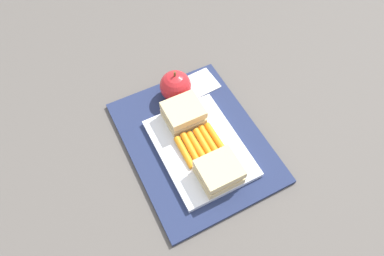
% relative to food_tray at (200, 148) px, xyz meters
% --- Properties ---
extents(ground_plane, '(2.40, 2.40, 0.00)m').
position_rel_food_tray_xyz_m(ground_plane, '(0.03, 0.00, -0.02)').
color(ground_plane, '#56514C').
extents(lunchbag_mat, '(0.36, 0.28, 0.01)m').
position_rel_food_tray_xyz_m(lunchbag_mat, '(0.03, 0.00, -0.01)').
color(lunchbag_mat, navy).
rests_on(lunchbag_mat, ground_plane).
extents(food_tray, '(0.23, 0.17, 0.01)m').
position_rel_food_tray_xyz_m(food_tray, '(0.00, 0.00, 0.00)').
color(food_tray, white).
rests_on(food_tray, lunchbag_mat).
extents(sandwich_half_left, '(0.07, 0.08, 0.04)m').
position_rel_food_tray_xyz_m(sandwich_half_left, '(-0.08, 0.00, 0.03)').
color(sandwich_half_left, '#DBC189').
rests_on(sandwich_half_left, food_tray).
extents(sandwich_half_right, '(0.07, 0.08, 0.04)m').
position_rel_food_tray_xyz_m(sandwich_half_right, '(0.08, 0.00, 0.03)').
color(sandwich_half_right, '#DBC189').
rests_on(sandwich_half_right, food_tray).
extents(carrot_sticks_bundle, '(0.08, 0.09, 0.02)m').
position_rel_food_tray_xyz_m(carrot_sticks_bundle, '(0.00, 0.00, 0.01)').
color(carrot_sticks_bundle, orange).
rests_on(carrot_sticks_bundle, food_tray).
extents(apple, '(0.07, 0.07, 0.08)m').
position_rel_food_tray_xyz_m(apple, '(0.15, -0.02, 0.03)').
color(apple, red).
rests_on(apple, lunchbag_mat).
extents(paper_napkin, '(0.07, 0.07, 0.00)m').
position_rel_food_tray_xyz_m(paper_napkin, '(0.16, -0.09, -0.00)').
color(paper_napkin, white).
rests_on(paper_napkin, lunchbag_mat).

